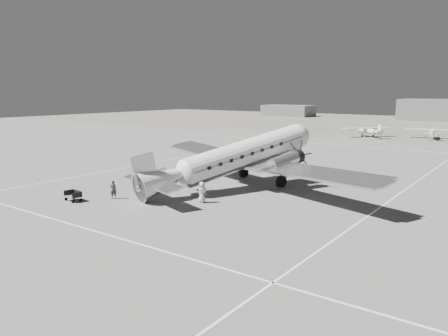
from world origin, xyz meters
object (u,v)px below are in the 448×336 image
baggage_cart_far (73,196)px  dc3_airliner (237,159)px  light_plane_right (433,133)px  ramp_agent (164,182)px  light_plane_left (368,132)px  passenger (202,192)px  shed_secondary (288,111)px  ground_crew (113,190)px  baggage_cart_near (153,188)px

baggage_cart_far → dc3_airliner: bearing=62.6°
light_plane_right → ramp_agent: size_ratio=6.02×
light_plane_left → ramp_agent: size_ratio=6.07×
passenger → dc3_airliner: bearing=13.7°
dc3_airliner → ramp_agent: (-4.58, -4.93, -1.96)m
light_plane_left → ramp_agent: light_plane_left is taller
dc3_airliner → light_plane_left: bearing=114.2°
shed_secondary → passenger: shed_secondary is taller
light_plane_right → ramp_agent: bearing=-109.8°
dc3_airliner → baggage_cart_far: dc3_airliner is taller
passenger → light_plane_right: bearing=1.6°
ground_crew → ramp_agent: size_ratio=0.93×
baggage_cart_near → ramp_agent: 1.21m
shed_secondary → light_plane_left: 76.45m
baggage_cart_near → ramp_agent: size_ratio=0.96×
light_plane_left → light_plane_right: bearing=-28.8°
shed_secondary → light_plane_right: shed_secondary is taller
light_plane_right → ramp_agent: light_plane_right is taller
baggage_cart_near → passenger: (5.76, -0.13, 0.41)m
ground_crew → ramp_agent: ramp_agent is taller
dc3_airliner → light_plane_left: dc3_airliner is taller
light_plane_left → ground_crew: light_plane_left is taller
ramp_agent → light_plane_left: bearing=-2.3°
passenger → light_plane_left: bearing=11.8°
ground_crew → passenger: 7.71m
dc3_airliner → ground_crew: bearing=-104.1°
dc3_airliner → light_plane_right: 58.45m
shed_secondary → baggage_cart_far: (45.75, -124.98, -1.57)m
shed_secondary → ramp_agent: 127.80m
light_plane_right → ground_crew: size_ratio=6.47×
light_plane_right → light_plane_left: bearing=-170.4°
shed_secondary → ramp_agent: bearing=-67.3°
baggage_cart_far → shed_secondary: bearing=116.9°
dc3_airliner → shed_secondary: bearing=134.3°
light_plane_left → baggage_cart_near: size_ratio=6.29×
shed_secondary → baggage_cart_far: bearing=-69.9°
light_plane_left → shed_secondary: bearing=81.0°
ramp_agent → ground_crew: bearing=158.4°
ramp_agent → dc3_airliner: bearing=-45.7°
dc3_airliner → passenger: dc3_airliner is taller
shed_secondary → light_plane_left: (48.83, -58.82, -0.94)m
shed_secondary → baggage_cart_near: bearing=-67.6°
shed_secondary → baggage_cart_far: shed_secondary is taller
light_plane_right → dc3_airliner: bearing=-106.2°
dc3_airliner → light_plane_right: bearing=103.0°
light_plane_right → passenger: size_ratio=5.86×
baggage_cart_near → baggage_cart_far: bearing=-115.0°
baggage_cart_near → ramp_agent: (0.37, 1.09, 0.38)m
dc3_airliner → passenger: (0.81, -6.15, -1.93)m
shed_secondary → ground_crew: size_ratio=11.50×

